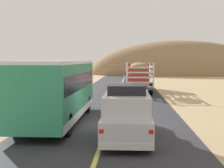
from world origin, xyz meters
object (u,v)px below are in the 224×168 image
(car_far, at_px, (130,77))
(suv_near, at_px, (127,113))
(bus, at_px, (58,89))
(livestock_truck, at_px, (138,74))

(car_far, bearing_deg, suv_near, -90.19)
(suv_near, distance_m, bus, 5.41)
(suv_near, relative_size, bus, 0.46)
(suv_near, bearing_deg, livestock_truck, 87.46)
(livestock_truck, distance_m, bus, 19.22)
(suv_near, xyz_separation_m, livestock_truck, (1.00, 22.60, 0.64))
(suv_near, bearing_deg, bus, 132.67)
(livestock_truck, distance_m, car_far, 13.95)
(livestock_truck, height_order, bus, bus)
(livestock_truck, bearing_deg, bus, -104.00)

